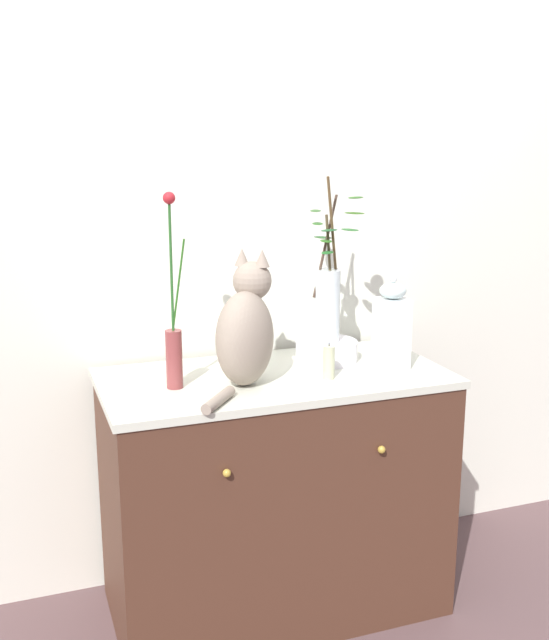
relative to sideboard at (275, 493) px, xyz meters
name	(u,v)px	position (x,y,z in m)	size (l,w,h in m)	color
ground_plane	(274,602)	(0.00, 0.00, -0.41)	(6.00, 6.00, 0.00)	brown
wall_back	(241,216)	(0.00, 0.35, 0.89)	(4.40, 0.08, 2.60)	silver
sideboard	(275,493)	(0.00, 0.00, 0.00)	(1.11, 0.57, 0.83)	#4B2C1F
cat_sitting	(246,330)	(-0.11, -0.06, 0.58)	(0.34, 0.38, 0.41)	gray
vase_slim_green	(174,341)	(-0.33, -0.02, 0.56)	(0.07, 0.05, 0.59)	brown
bowl_porcelain	(327,351)	(0.22, 0.09, 0.45)	(0.21, 0.21, 0.07)	white
vase_glass_clear	(328,298)	(0.22, 0.09, 0.63)	(0.16, 0.22, 0.55)	silver
jar_lidded_porcelain	(392,327)	(0.38, -0.06, 0.55)	(0.10, 0.10, 0.31)	silver
candle_pillar	(329,362)	(0.15, -0.10, 0.47)	(0.04, 0.04, 0.12)	#BFC099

